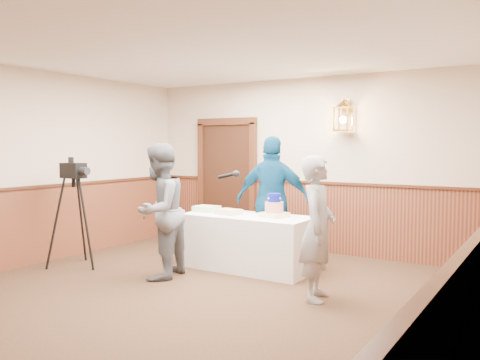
% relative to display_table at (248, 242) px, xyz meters
% --- Properties ---
extents(ground, '(7.00, 7.00, 0.00)m').
position_rel_display_table_xyz_m(ground, '(0.23, -1.90, -0.38)').
color(ground, '#331E13').
rests_on(ground, ground).
extents(room_shell, '(6.02, 7.02, 2.81)m').
position_rel_display_table_xyz_m(room_shell, '(0.17, -1.45, 1.15)').
color(room_shell, beige).
rests_on(room_shell, ground).
extents(display_table, '(1.80, 0.80, 0.75)m').
position_rel_display_table_xyz_m(display_table, '(0.00, 0.00, 0.00)').
color(display_table, white).
rests_on(display_table, ground).
extents(tiered_cake, '(0.37, 0.37, 0.32)m').
position_rel_display_table_xyz_m(tiered_cake, '(0.40, 0.03, 0.50)').
color(tiered_cake, beige).
rests_on(tiered_cake, display_table).
extents(sheet_cake_yellow, '(0.35, 0.28, 0.07)m').
position_rel_display_table_xyz_m(sheet_cake_yellow, '(-0.28, -0.05, 0.41)').
color(sheet_cake_yellow, '#DADA82').
rests_on(sheet_cake_yellow, display_table).
extents(sheet_cake_green, '(0.34, 0.28, 0.08)m').
position_rel_display_table_xyz_m(sheet_cake_green, '(-0.72, 0.03, 0.41)').
color(sheet_cake_green, '#9CD596').
rests_on(sheet_cake_green, display_table).
extents(interviewer, '(1.58, 0.96, 1.74)m').
position_rel_display_table_xyz_m(interviewer, '(-0.71, -1.02, 0.50)').
color(interviewer, slate).
rests_on(interviewer, ground).
extents(baker, '(0.52, 0.66, 1.61)m').
position_rel_display_table_xyz_m(baker, '(1.38, -0.78, 0.43)').
color(baker, gray).
rests_on(baker, ground).
extents(assistant_p, '(1.16, 0.71, 1.85)m').
position_rel_display_table_xyz_m(assistant_p, '(0.15, 0.45, 0.55)').
color(assistant_p, navy).
rests_on(assistant_p, ground).
extents(tv_camera_rig, '(0.58, 0.54, 1.47)m').
position_rel_display_table_xyz_m(tv_camera_rig, '(-2.13, -1.19, 0.28)').
color(tv_camera_rig, black).
rests_on(tv_camera_rig, ground).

